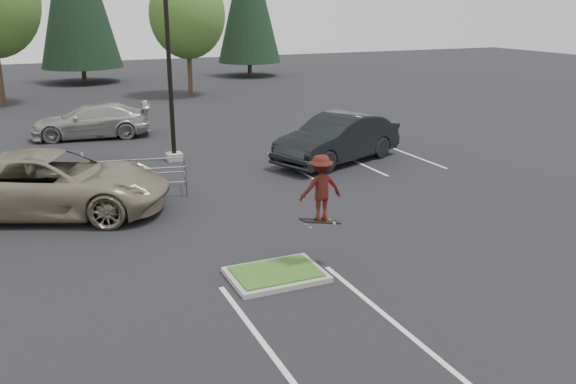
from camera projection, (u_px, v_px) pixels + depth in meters
name	position (u px, v px, depth m)	size (l,w,h in m)	color
ground	(276.00, 277.00, 14.31)	(120.00, 120.00, 0.00)	black
grass_median	(276.00, 274.00, 14.29)	(2.20, 1.60, 0.16)	#A2A197
stall_lines	(162.00, 209.00, 19.06)	(22.62, 17.60, 0.01)	silver
light_pole	(168.00, 46.00, 23.64)	(0.70, 0.60, 10.12)	#A2A197
decid_c	(187.00, 17.00, 41.14)	(5.12, 5.12, 8.38)	#38281C
cart_corral	(116.00, 176.00, 20.26)	(3.94, 2.08, 1.06)	gray
skateboarder	(321.00, 188.00, 14.28)	(1.06, 0.65, 1.76)	black
car_l_tan	(50.00, 183.00, 18.41)	(3.18, 6.90, 1.92)	gray
car_r_charc	(338.00, 139.00, 24.48)	(2.02, 5.80, 1.91)	black
car_far_silver	(92.00, 121.00, 29.05)	(2.25, 5.52, 1.60)	#A3A29D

